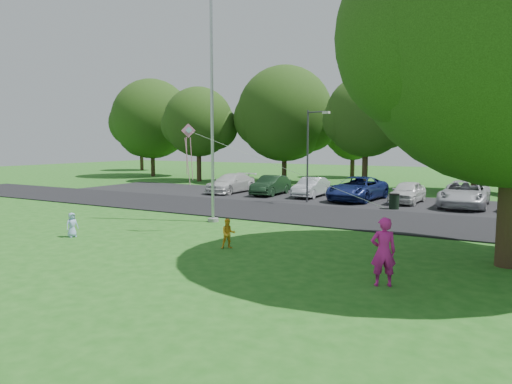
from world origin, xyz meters
The scene contains 13 objects.
ground centered at (0.00, 0.00, 0.00)m, with size 120.00×120.00×0.00m, color #20631A.
park_road centered at (0.00, 9.00, 0.03)m, with size 60.00×6.00×0.06m, color black.
parking_strip centered at (0.00, 15.50, 0.03)m, with size 42.00×7.00×0.06m, color black.
flagpole centered at (-3.50, 5.00, 4.17)m, with size 0.50×0.50×10.00m.
street_lamp centered at (-2.03, 12.94, 3.29)m, with size 1.51×0.53×5.48m.
trash_can centered at (2.90, 12.69, 0.44)m, with size 0.55×0.55×0.88m.
tree_row centered at (1.59, 24.23, 5.71)m, with size 64.35×11.94×10.88m.
horizon_trees centered at (4.06, 33.88, 4.30)m, with size 77.46×7.20×7.02m.
parked_cars centered at (1.09, 15.48, 0.74)m, with size 20.56×5.42×1.45m.
woman centered at (5.55, -0.71, 0.87)m, with size 0.64×0.42×1.75m, color #CC1B8D.
child_yellow centered at (-0.04, 0.86, 0.51)m, with size 0.50×0.39×1.02m, color yellow.
child_blue centered at (-6.25, -0.44, 0.47)m, with size 0.46×0.30×0.94m, color #9FBCF4.
kite centered at (-2.58, 2.36, 3.55)m, with size 8.70×3.44×2.45m.
Camera 1 is at (8.18, -11.97, 3.57)m, focal length 32.00 mm.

